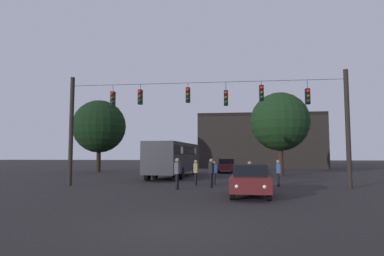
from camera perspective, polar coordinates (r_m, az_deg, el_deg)
name	(u,v)px	position (r m, az deg, el deg)	size (l,w,h in m)	color
ground_plane	(214,174)	(33.45, 3.80, -8.07)	(168.00, 168.00, 0.00)	black
overhead_signal_span	(203,117)	(20.57, 1.98, 1.86)	(17.69, 0.44, 7.14)	black
city_bus	(175,156)	(29.13, -3.05, -4.91)	(3.26, 11.15, 3.00)	#2D2D33
car_near_right	(250,179)	(16.26, 10.15, -8.84)	(2.04, 4.42, 1.52)	#511919
car_far_left	(226,165)	(36.45, 5.95, -6.52)	(2.05, 4.42, 1.52)	#511919
pedestrian_crossing_left	(177,172)	(19.00, -2.60, -7.60)	(0.30, 0.40, 1.79)	black
pedestrian_crossing_center	(278,171)	(21.48, 14.83, -7.33)	(0.28, 0.39, 1.66)	black
pedestrian_crossing_right	(196,171)	(21.48, 0.66, -7.52)	(0.27, 0.38, 1.64)	black
pedestrian_near_bus	(214,172)	(22.15, 3.90, -7.59)	(0.36, 0.42, 1.54)	black
pedestrian_trailing	(211,171)	(20.00, 3.38, -7.53)	(0.34, 0.42, 1.75)	black
pedestrian_far_side	(250,173)	(19.58, 10.06, -7.80)	(0.33, 0.41, 1.61)	black
corner_building	(259,141)	(51.42, 11.69, -2.30)	(18.40, 8.08, 8.04)	black
tree_left_silhouette	(99,126)	(39.50, -15.87, 0.25)	(6.10, 6.10, 8.32)	black
tree_behind_building	(280,122)	(32.62, 15.09, 1.06)	(5.64, 5.64, 7.99)	#2D2116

